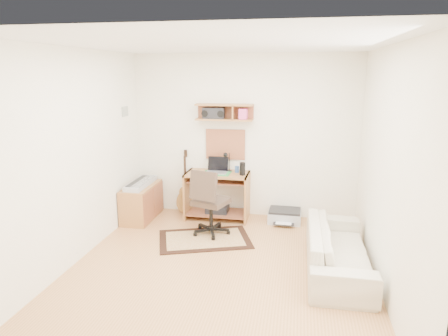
% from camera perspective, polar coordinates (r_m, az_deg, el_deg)
% --- Properties ---
extents(floor, '(3.60, 4.00, 0.01)m').
position_cam_1_polar(floor, '(5.03, -0.54, -14.08)').
color(floor, tan).
rests_on(floor, ground).
extents(ceiling, '(3.60, 4.00, 0.01)m').
position_cam_1_polar(ceiling, '(4.47, -0.61, 17.12)').
color(ceiling, white).
rests_on(ceiling, ground).
extents(back_wall, '(3.60, 0.01, 2.60)m').
position_cam_1_polar(back_wall, '(6.52, 2.85, 4.42)').
color(back_wall, white).
rests_on(back_wall, ground).
extents(left_wall, '(0.01, 4.00, 2.60)m').
position_cam_1_polar(left_wall, '(5.23, -20.39, 1.35)').
color(left_wall, white).
rests_on(left_wall, ground).
extents(right_wall, '(0.01, 4.00, 2.60)m').
position_cam_1_polar(right_wall, '(4.59, 22.13, -0.38)').
color(right_wall, white).
rests_on(right_wall, ground).
extents(wall_shelf, '(0.90, 0.25, 0.26)m').
position_cam_1_polar(wall_shelf, '(6.39, 0.04, 7.87)').
color(wall_shelf, '#AE733D').
rests_on(wall_shelf, back_wall).
extents(cork_board, '(0.64, 0.03, 0.49)m').
position_cam_1_polar(cork_board, '(6.56, 0.21, 3.35)').
color(cork_board, tan).
rests_on(cork_board, back_wall).
extents(wall_photo, '(0.02, 0.20, 0.15)m').
position_cam_1_polar(wall_photo, '(6.47, -13.77, 7.75)').
color(wall_photo, '#4C8CBF').
rests_on(wall_photo, left_wall).
extents(desk, '(1.00, 0.55, 0.75)m').
position_cam_1_polar(desk, '(6.52, -0.94, -3.91)').
color(desk, '#AE733D').
rests_on(desk, floor).
extents(laptop, '(0.34, 0.34, 0.25)m').
position_cam_1_polar(laptop, '(6.37, -1.05, 0.34)').
color(laptop, silver).
rests_on(laptop, desk).
extents(speaker, '(0.09, 0.09, 0.20)m').
position_cam_1_polar(speaker, '(6.28, 2.61, -0.11)').
color(speaker, black).
rests_on(speaker, desk).
extents(desk_lamp, '(0.10, 0.10, 0.31)m').
position_cam_1_polar(desk_lamp, '(6.49, 0.74, 0.86)').
color(desk_lamp, black).
rests_on(desk_lamp, desk).
extents(pencil_cup, '(0.07, 0.07, 0.10)m').
position_cam_1_polar(pencil_cup, '(6.45, 1.84, -0.18)').
color(pencil_cup, '#305692').
rests_on(pencil_cup, desk).
extents(boombox, '(0.34, 0.16, 0.18)m').
position_cam_1_polar(boombox, '(6.42, -1.46, 7.72)').
color(boombox, black).
rests_on(boombox, wall_shelf).
extents(rug, '(1.47, 1.22, 0.02)m').
position_cam_1_polar(rug, '(5.82, -2.75, -9.96)').
color(rug, beige).
rests_on(rug, floor).
extents(task_chair, '(0.64, 0.64, 1.00)m').
position_cam_1_polar(task_chair, '(5.84, -1.84, -4.72)').
color(task_chair, '#3A2C22').
rests_on(task_chair, floor).
extents(cabinet, '(0.40, 0.90, 0.55)m').
position_cam_1_polar(cabinet, '(6.67, -11.52, -4.70)').
color(cabinet, '#AE733D').
rests_on(cabinet, floor).
extents(music_keyboard, '(0.25, 0.81, 0.07)m').
position_cam_1_polar(music_keyboard, '(6.58, -11.64, -2.13)').
color(music_keyboard, '#B2B5BA').
rests_on(music_keyboard, cabinet).
extents(guitar, '(0.32, 0.25, 1.07)m').
position_cam_1_polar(guitar, '(6.74, -5.60, -1.99)').
color(guitar, olive).
rests_on(guitar, floor).
extents(waste_basket, '(0.30, 0.30, 0.34)m').
position_cam_1_polar(waste_basket, '(6.48, -12.98, -6.30)').
color(waste_basket, white).
rests_on(waste_basket, floor).
extents(printer, '(0.51, 0.40, 0.19)m').
position_cam_1_polar(printer, '(6.51, 8.54, -6.78)').
color(printer, '#A5A8AA').
rests_on(printer, floor).
extents(sofa, '(0.52, 1.80, 0.70)m').
position_cam_1_polar(sofa, '(5.06, 15.81, -9.95)').
color(sofa, beige).
rests_on(sofa, floor).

